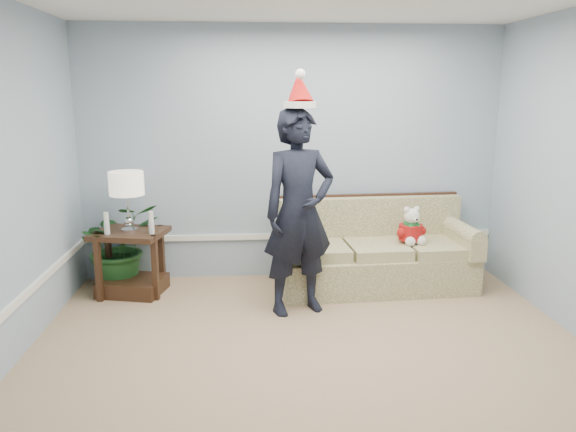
{
  "coord_description": "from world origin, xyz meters",
  "views": [
    {
      "loc": [
        -0.48,
        -3.5,
        2.01
      ],
      "look_at": [
        -0.11,
        1.55,
        0.89
      ],
      "focal_mm": 35.0,
      "sensor_mm": 36.0,
      "label": 1
    }
  ],
  "objects_px": {
    "table_lamp": "(127,186)",
    "houseplant": "(119,245)",
    "sofa": "(374,255)",
    "teddy_bear": "(411,230)",
    "side_table": "(132,269)",
    "man": "(299,213)"
  },
  "relations": [
    {
      "from": "table_lamp",
      "to": "houseplant",
      "type": "height_order",
      "value": "table_lamp"
    },
    {
      "from": "houseplant",
      "to": "man",
      "type": "height_order",
      "value": "man"
    },
    {
      "from": "table_lamp",
      "to": "man",
      "type": "bearing_deg",
      "value": -18.96
    },
    {
      "from": "man",
      "to": "teddy_bear",
      "type": "distance_m",
      "value": 1.35
    },
    {
      "from": "table_lamp",
      "to": "houseplant",
      "type": "bearing_deg",
      "value": 125.96
    },
    {
      "from": "houseplant",
      "to": "teddy_bear",
      "type": "height_order",
      "value": "houseplant"
    },
    {
      "from": "sofa",
      "to": "man",
      "type": "bearing_deg",
      "value": -146.31
    },
    {
      "from": "man",
      "to": "teddy_bear",
      "type": "height_order",
      "value": "man"
    },
    {
      "from": "sofa",
      "to": "houseplant",
      "type": "bearing_deg",
      "value": 173.62
    },
    {
      "from": "sofa",
      "to": "teddy_bear",
      "type": "bearing_deg",
      "value": -22.33
    },
    {
      "from": "houseplant",
      "to": "teddy_bear",
      "type": "bearing_deg",
      "value": -5.11
    },
    {
      "from": "man",
      "to": "sofa",
      "type": "bearing_deg",
      "value": 17.3
    },
    {
      "from": "houseplant",
      "to": "teddy_bear",
      "type": "xyz_separation_m",
      "value": [
        3.01,
        -0.27,
        0.18
      ]
    },
    {
      "from": "sofa",
      "to": "side_table",
      "type": "bearing_deg",
      "value": 177.92
    },
    {
      "from": "teddy_bear",
      "to": "houseplant",
      "type": "bearing_deg",
      "value": 160.41
    },
    {
      "from": "side_table",
      "to": "teddy_bear",
      "type": "bearing_deg",
      "value": -1.45
    },
    {
      "from": "table_lamp",
      "to": "houseplant",
      "type": "xyz_separation_m",
      "value": [
        -0.17,
        0.23,
        -0.66
      ]
    },
    {
      "from": "sofa",
      "to": "houseplant",
      "type": "height_order",
      "value": "sofa"
    },
    {
      "from": "teddy_bear",
      "to": "side_table",
      "type": "bearing_deg",
      "value": 164.08
    },
    {
      "from": "table_lamp",
      "to": "teddy_bear",
      "type": "xyz_separation_m",
      "value": [
        2.84,
        -0.04,
        -0.48
      ]
    },
    {
      "from": "table_lamp",
      "to": "teddy_bear",
      "type": "bearing_deg",
      "value": -0.81
    },
    {
      "from": "table_lamp",
      "to": "man",
      "type": "distance_m",
      "value": 1.74
    }
  ]
}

